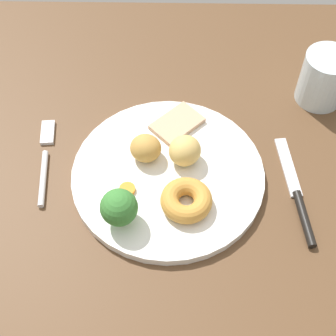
% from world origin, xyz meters
% --- Properties ---
extents(dining_table, '(1.20, 0.84, 0.04)m').
position_xyz_m(dining_table, '(0.00, 0.00, 0.02)').
color(dining_table, brown).
rests_on(dining_table, ground).
extents(dinner_plate, '(0.28, 0.28, 0.01)m').
position_xyz_m(dinner_plate, '(0.03, 0.01, 0.04)').
color(dinner_plate, white).
rests_on(dinner_plate, dining_table).
extents(meat_slice_main, '(0.09, 0.09, 0.01)m').
position_xyz_m(meat_slice_main, '(0.05, 0.10, 0.05)').
color(meat_slice_main, tan).
rests_on(meat_slice_main, dinner_plate).
extents(yorkshire_pudding, '(0.07, 0.07, 0.03)m').
position_xyz_m(yorkshire_pudding, '(0.06, -0.05, 0.06)').
color(yorkshire_pudding, '#C68938').
rests_on(yorkshire_pudding, dinner_plate).
extents(roast_potato_left, '(0.07, 0.07, 0.04)m').
position_xyz_m(roast_potato_left, '(0.06, 0.03, 0.07)').
color(roast_potato_left, '#D8B260').
rests_on(roast_potato_left, dinner_plate).
extents(roast_potato_right, '(0.06, 0.05, 0.04)m').
position_xyz_m(roast_potato_right, '(-0.00, 0.04, 0.07)').
color(roast_potato_right, '#BC8C42').
rests_on(roast_potato_right, dinner_plate).
extents(carrot_coin_front, '(0.02, 0.02, 0.01)m').
position_xyz_m(carrot_coin_front, '(-0.02, -0.03, 0.05)').
color(carrot_coin_front, orange).
rests_on(carrot_coin_front, dinner_plate).
extents(broccoli_floret, '(0.05, 0.05, 0.06)m').
position_xyz_m(broccoli_floret, '(-0.03, -0.07, 0.08)').
color(broccoli_floret, '#8CB766').
rests_on(broccoli_floret, dinner_plate).
extents(fork, '(0.03, 0.15, 0.01)m').
position_xyz_m(fork, '(-0.15, 0.04, 0.04)').
color(fork, silver).
rests_on(fork, dining_table).
extents(knife, '(0.04, 0.19, 0.01)m').
position_xyz_m(knife, '(0.22, -0.03, 0.04)').
color(knife, black).
rests_on(knife, dining_table).
extents(water_glass, '(0.08, 0.08, 0.09)m').
position_xyz_m(water_glass, '(0.28, 0.17, 0.08)').
color(water_glass, silver).
rests_on(water_glass, dining_table).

